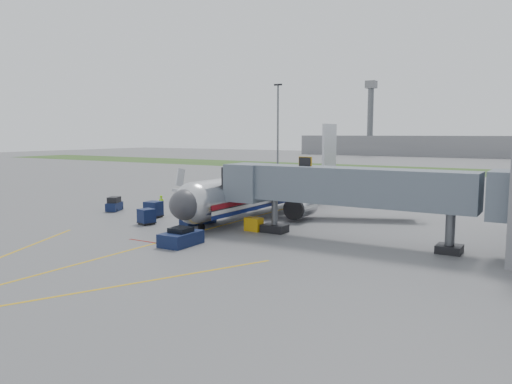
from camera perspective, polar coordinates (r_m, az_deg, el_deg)
The scene contains 16 objects.
ground at distance 44.55m, azimuth -7.84°, elevation -4.85°, with size 400.00×400.00×0.00m, color #565659.
grass_strip at distance 127.03m, azimuth 18.93°, elevation 2.34°, with size 300.00×25.00×0.01m, color #2D4C1E.
apron_markings at distance 39.26m, azimuth -14.76°, elevation -6.58°, with size 21.52×50.00×0.01m.
airliner at distance 56.59m, azimuth 1.98°, elevation 0.38°, with size 32.10×35.67×10.25m.
jet_bridge at distance 41.66m, azimuth 10.40°, elevation 0.52°, with size 25.30×4.00×6.90m.
light_mast_left at distance 118.69m, azimuth 2.51°, elevation 7.62°, with size 2.00×0.44×20.40m.
distant_terminal at distance 207.17m, azimuth 21.20°, elevation 4.91°, with size 120.00×14.00×8.00m, color slate.
control_tower at distance 210.06m, azimuth 12.95°, elevation 8.85°, with size 4.00×4.00×30.00m.
pushback_tug at distance 40.40m, azimuth -8.57°, elevation -5.19°, with size 2.18×3.50×1.44m.
baggage_tug at distance 59.64m, azimuth -15.90°, elevation -1.41°, with size 2.05×2.62×1.63m.
baggage_cart_a at distance 50.12m, azimuth -12.41°, elevation -2.75°, with size 1.74×1.74×1.53m.
baggage_cart_b at distance 54.03m, azimuth -11.64°, elevation -1.95°, with size 1.73×1.73×1.71m.
baggage_cart_c at distance 54.10m, azimuth -5.46°, elevation -1.86°, with size 1.60×1.60×1.65m.
belt_loader at distance 49.59m, azimuth -6.61°, elevation -3.03°, with size 2.12×4.51×2.13m.
ground_power_cart at distance 45.73m, azimuth -0.26°, elevation -3.72°, with size 1.58×1.10×1.22m.
ramp_worker at distance 57.19m, azimuth -10.78°, elevation -1.35°, with size 0.72×0.47×1.96m, color #97EB1B.
Camera 1 is at (27.84, -33.62, 8.88)m, focal length 35.00 mm.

